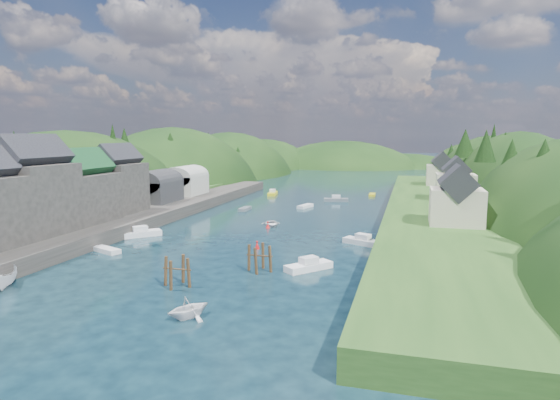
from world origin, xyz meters
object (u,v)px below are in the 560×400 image
(piling_cluster_near, at_px, (177,275))
(channel_buoy_near, at_px, (257,245))
(piling_cluster_far, at_px, (260,261))
(channel_buoy_far, at_px, (268,225))

(piling_cluster_near, relative_size, channel_buoy_near, 3.20)
(piling_cluster_far, bearing_deg, piling_cluster_near, -131.13)
(channel_buoy_near, bearing_deg, piling_cluster_far, -69.92)
(piling_cluster_near, distance_m, piling_cluster_far, 9.38)
(piling_cluster_far, relative_size, channel_buoy_near, 3.19)
(piling_cluster_near, xyz_separation_m, channel_buoy_near, (2.73, 16.49, -0.71))
(piling_cluster_near, height_order, channel_buoy_near, piling_cluster_near)
(piling_cluster_near, relative_size, channel_buoy_far, 3.20)
(piling_cluster_near, bearing_deg, channel_buoy_far, 89.95)
(piling_cluster_near, height_order, piling_cluster_far, piling_cluster_near)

